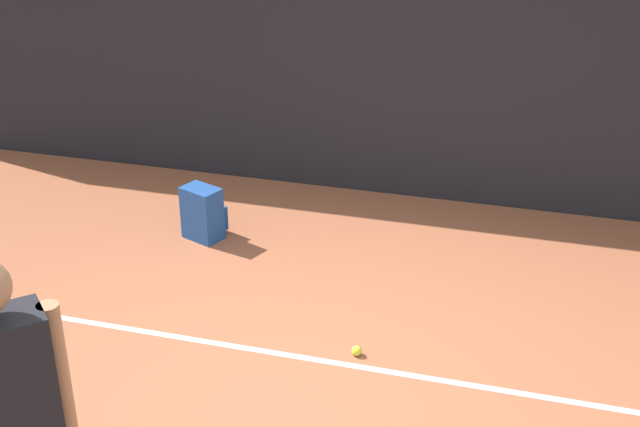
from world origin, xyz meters
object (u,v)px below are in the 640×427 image
object	(u,v)px
tennis_racket	(27,405)
backpack	(204,214)
tennis_player	(8,421)
tennis_ball_by_fence	(357,351)

from	to	relation	value
tennis_racket	backpack	bearing A→B (deg)	171.14
tennis_player	tennis_racket	size ratio (longest dim) A/B	2.72
tennis_racket	tennis_ball_by_fence	bearing A→B (deg)	115.97
tennis_player	tennis_ball_by_fence	distance (m)	2.53
tennis_player	tennis_ball_by_fence	xyz separation A→B (m)	(0.94, 2.15, -0.93)
tennis_player	tennis_racket	xyz separation A→B (m)	(-0.80, 1.13, -0.95)
tennis_player	tennis_ball_by_fence	size ratio (longest dim) A/B	25.76
tennis_racket	tennis_player	bearing A→B (deg)	30.88
backpack	tennis_ball_by_fence	bearing A→B (deg)	162.89
tennis_ball_by_fence	backpack	bearing A→B (deg)	141.01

